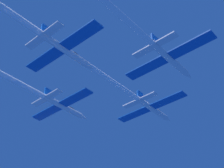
# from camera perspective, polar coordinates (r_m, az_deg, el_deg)

# --- Properties ---
(jet_lead) EXTENTS (16.56, 48.94, 2.74)m
(jet_lead) POSITION_cam_1_polar(r_m,az_deg,el_deg) (60.13, -0.25, 0.63)
(jet_lead) COLOR silver
(jet_left_wing) EXTENTS (16.56, 45.68, 2.74)m
(jet_left_wing) POSITION_cam_1_polar(r_m,az_deg,el_deg) (62.02, -16.97, 0.56)
(jet_left_wing) COLOR silver
(jet_right_wing) EXTENTS (16.56, 48.59, 2.74)m
(jet_right_wing) POSITION_cam_1_polar(r_m,az_deg,el_deg) (46.36, 1.14, 12.50)
(jet_right_wing) COLOR silver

